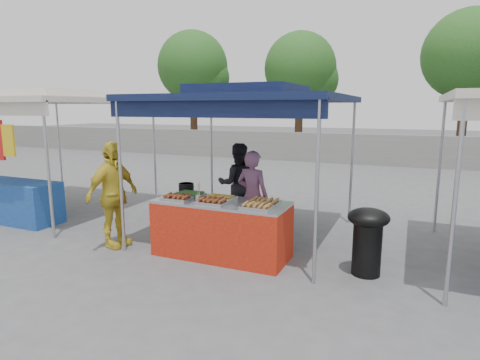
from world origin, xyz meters
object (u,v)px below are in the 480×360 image
at_px(cooking_pot, 186,188).
at_px(helper_man, 238,184).
at_px(wok_burner, 368,235).
at_px(vendor_woman, 253,197).
at_px(customer_person, 113,195).
at_px(vendor_table, 221,229).

bearing_deg(cooking_pot, helper_man, 76.12).
xyz_separation_m(wok_burner, vendor_woman, (-1.90, 0.67, 0.22)).
bearing_deg(wok_burner, helper_man, 153.34).
height_order(helper_man, customer_person, customer_person).
bearing_deg(wok_burner, cooking_pot, -179.61).
height_order(cooking_pot, wok_burner, cooking_pot).
bearing_deg(customer_person, cooking_pot, -48.65).
bearing_deg(helper_man, customer_person, 29.13).
relative_size(helper_man, customer_person, 0.92).
relative_size(vendor_table, cooking_pot, 8.11).
xyz_separation_m(vendor_table, helper_man, (-0.48, 1.70, 0.35)).
bearing_deg(cooking_pot, vendor_woman, 25.12).
distance_m(vendor_woman, customer_person, 2.24).
xyz_separation_m(wok_burner, helper_man, (-2.56, 1.54, 0.23)).
height_order(vendor_table, wok_burner, wok_burner).
relative_size(vendor_table, wok_burner, 2.18).
bearing_deg(vendor_table, cooking_pot, 155.93).
relative_size(vendor_woman, customer_person, 0.90).
distance_m(vendor_table, helper_man, 1.80).
relative_size(vendor_table, vendor_woman, 1.31).
bearing_deg(customer_person, wok_burner, -76.29).
height_order(cooking_pot, helper_man, helper_man).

